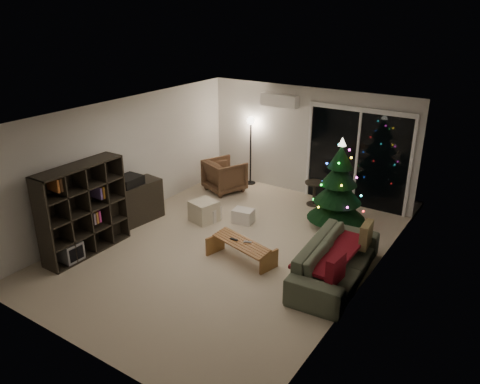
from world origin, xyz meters
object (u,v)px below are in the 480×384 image
object	(u,v)px
media_cabinet	(131,204)
armchair	(225,176)
coffee_table	(241,252)
christmas_tree	(339,184)
sofa	(336,261)
bookshelf	(76,207)

from	to	relation	value
media_cabinet	armchair	world-z (taller)	media_cabinet
coffee_table	christmas_tree	size ratio (longest dim) A/B	0.63
coffee_table	media_cabinet	bearing A→B (deg)	-166.63
media_cabinet	sofa	distance (m)	4.31
media_cabinet	armchair	distance (m)	2.57
coffee_table	sofa	bearing A→B (deg)	27.97
bookshelf	armchair	size ratio (longest dim) A/B	1.96
bookshelf	christmas_tree	size ratio (longest dim) A/B	0.88
bookshelf	coffee_table	bearing A→B (deg)	15.06
christmas_tree	media_cabinet	bearing A→B (deg)	-149.57
sofa	coffee_table	distance (m)	1.64
media_cabinet	bookshelf	bearing A→B (deg)	-83.55
bookshelf	sofa	distance (m)	4.62
media_cabinet	sofa	size ratio (longest dim) A/B	0.60
armchair	coffee_table	size ratio (longest dim) A/B	0.71
bookshelf	armchair	xyz separation A→B (m)	(0.57, 3.79, -0.44)
bookshelf	media_cabinet	bearing A→B (deg)	80.54
armchair	sofa	xyz separation A→B (m)	(3.73, -2.17, -0.06)
armchair	christmas_tree	distance (m)	3.08
coffee_table	christmas_tree	distance (m)	2.43
media_cabinet	coffee_table	distance (m)	2.73
media_cabinet	coffee_table	bearing A→B (deg)	5.38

